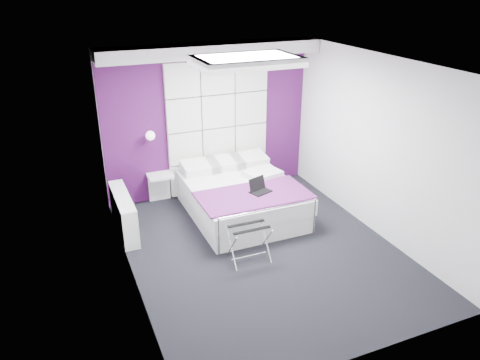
% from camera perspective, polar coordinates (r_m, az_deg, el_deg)
% --- Properties ---
extents(floor, '(4.40, 4.40, 0.00)m').
position_cam_1_polar(floor, '(6.70, 2.76, -8.53)').
color(floor, black).
rests_on(floor, ground).
extents(ceiling, '(4.40, 4.40, 0.00)m').
position_cam_1_polar(ceiling, '(5.74, 3.28, 13.96)').
color(ceiling, white).
rests_on(ceiling, wall_back).
extents(wall_back, '(3.60, 0.00, 3.60)m').
position_cam_1_polar(wall_back, '(8.03, -3.85, 7.26)').
color(wall_back, white).
rests_on(wall_back, floor).
extents(wall_left, '(0.00, 4.40, 4.40)m').
position_cam_1_polar(wall_left, '(5.61, -13.81, -0.87)').
color(wall_left, white).
rests_on(wall_left, floor).
extents(wall_right, '(0.00, 4.40, 4.40)m').
position_cam_1_polar(wall_right, '(7.03, 16.38, 3.90)').
color(wall_right, white).
rests_on(wall_right, floor).
extents(accent_wall, '(3.58, 0.02, 2.58)m').
position_cam_1_polar(accent_wall, '(8.02, -3.82, 7.24)').
color(accent_wall, '#441046').
rests_on(accent_wall, wall_back).
extents(soffit, '(3.58, 0.50, 0.20)m').
position_cam_1_polar(soffit, '(7.54, -3.45, 15.54)').
color(soffit, white).
rests_on(soffit, wall_back).
extents(headboard, '(1.80, 0.08, 2.30)m').
position_cam_1_polar(headboard, '(8.06, -2.67, 6.39)').
color(headboard, silver).
rests_on(headboard, wall_back).
extents(skylight, '(1.36, 0.86, 0.12)m').
position_cam_1_polar(skylight, '(6.29, 0.81, 14.39)').
color(skylight, white).
rests_on(skylight, ceiling).
extents(wall_lamp, '(0.15, 0.15, 0.15)m').
position_cam_1_polar(wall_lamp, '(7.66, -10.95, 5.43)').
color(wall_lamp, white).
rests_on(wall_lamp, wall_back).
extents(radiator, '(0.22, 1.20, 0.60)m').
position_cam_1_polar(radiator, '(7.22, -14.00, -3.97)').
color(radiator, white).
rests_on(radiator, floor).
extents(bed, '(1.67, 2.01, 0.71)m').
position_cam_1_polar(bed, '(7.50, 0.08, -2.10)').
color(bed, white).
rests_on(bed, floor).
extents(nightstand, '(0.41, 0.32, 0.05)m').
position_cam_1_polar(nightstand, '(7.89, -9.71, 0.50)').
color(nightstand, white).
rests_on(nightstand, wall_back).
extents(luggage_rack, '(0.52, 0.38, 0.51)m').
position_cam_1_polar(luggage_rack, '(6.35, 1.09, -7.70)').
color(luggage_rack, silver).
rests_on(luggage_rack, floor).
extents(laptop, '(0.30, 0.22, 0.22)m').
position_cam_1_polar(laptop, '(7.06, 2.39, -0.98)').
color(laptop, black).
rests_on(laptop, bed).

